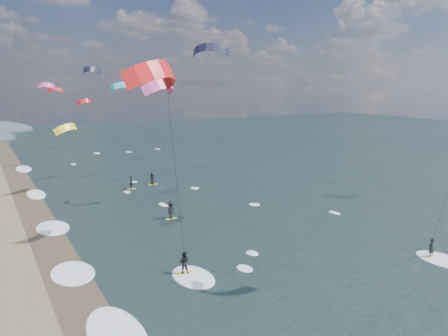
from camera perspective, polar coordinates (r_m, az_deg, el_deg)
ground at (r=25.87m, az=16.26°, el=-19.82°), size 260.00×260.00×0.00m
wet_sand_strip at (r=28.63m, az=-18.19°, el=-16.73°), size 3.00×240.00×0.00m
kitesurfer_near_b at (r=24.16m, az=-6.39°, el=2.14°), size 6.95×8.95×14.72m
far_kitesurfers at (r=48.90m, az=-8.67°, el=-3.55°), size 4.87×16.04×1.81m
bg_kite_field at (r=64.61m, az=-16.08°, el=10.26°), size 14.86×67.23×9.86m
shoreline_surf at (r=33.06m, az=-17.84°, el=-12.83°), size 2.40×79.40×0.11m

